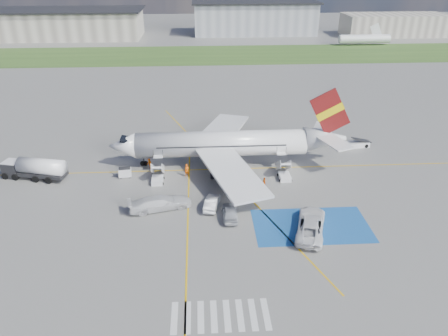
{
  "coord_description": "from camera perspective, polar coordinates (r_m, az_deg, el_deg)",
  "views": [
    {
      "loc": [
        -3.25,
        -47.66,
        29.84
      ],
      "look_at": [
        -0.07,
        5.34,
        3.5
      ],
      "focal_mm": 35.0,
      "sensor_mm": 36.0,
      "label": 1
    }
  ],
  "objects": [
    {
      "name": "terminal_centre",
      "position": [
        185.67,
        4.01,
        18.94
      ],
      "size": [
        48.0,
        18.0,
        12.0
      ],
      "primitive_type": "cube",
      "color": "gray",
      "rests_on": "ground"
    },
    {
      "name": "crew_nose",
      "position": [
        67.42,
        -9.73,
        0.52
      ],
      "size": [
        0.85,
        0.98,
        1.73
      ],
      "primitive_type": "imported",
      "rotation": [
        0.0,
        0.0,
        -1.3
      ],
      "color": "#DC620B",
      "rests_on": "ground"
    },
    {
      "name": "crosswalk",
      "position": [
        42.09,
        -0.47,
        -18.75
      ],
      "size": [
        9.0,
        4.0,
        0.01
      ],
      "color": "silver",
      "rests_on": "ground"
    },
    {
      "name": "van_white_a",
      "position": [
        52.81,
        11.29,
        -6.98
      ],
      "size": [
        4.89,
        7.25,
        2.49
      ],
      "primitive_type": "imported",
      "rotation": [
        0.0,
        0.0,
        2.84
      ],
      "color": "silver",
      "rests_on": "ground"
    },
    {
      "name": "airliner",
      "position": [
        67.26,
        0.9,
        3.23
      ],
      "size": [
        36.81,
        32.95,
        11.92
      ],
      "color": "silver",
      "rests_on": "ground"
    },
    {
      "name": "crew_aft",
      "position": [
        61.33,
        5.28,
        -1.96
      ],
      "size": [
        0.55,
        1.03,
        1.67
      ],
      "primitive_type": "imported",
      "rotation": [
        0.0,
        0.0,
        1.72
      ],
      "color": "orange",
      "rests_on": "ground"
    },
    {
      "name": "car_silver_b",
      "position": [
        56.67,
        -1.59,
        -4.52
      ],
      "size": [
        2.47,
        4.73,
        1.48
      ],
      "primitive_type": "imported",
      "rotation": [
        0.0,
        0.0,
        2.93
      ],
      "color": "#B8BBC0",
      "rests_on": "ground"
    },
    {
      "name": "belt_loader",
      "position": [
        77.63,
        16.63,
        2.95
      ],
      "size": [
        5.63,
        2.64,
        1.64
      ],
      "rotation": [
        0.0,
        0.0,
        0.14
      ],
      "color": "silver",
      "rests_on": "ground"
    },
    {
      "name": "gpu_cart",
      "position": [
        65.83,
        -12.8,
        -0.62
      ],
      "size": [
        1.92,
        1.36,
        1.5
      ],
      "rotation": [
        0.0,
        0.0,
        0.12
      ],
      "color": "silver",
      "rests_on": "ground"
    },
    {
      "name": "terminal_east",
      "position": [
        194.03,
        21.37,
        17.04
      ],
      "size": [
        40.0,
        16.0,
        8.0
      ],
      "primitive_type": "cube",
      "color": "gray",
      "rests_on": "ground"
    },
    {
      "name": "car_silver_a",
      "position": [
        54.53,
        0.79,
        -5.8
      ],
      "size": [
        1.89,
        4.71,
        1.6
      ],
      "primitive_type": "imported",
      "rotation": [
        0.0,
        0.0,
        3.14
      ],
      "color": "#A9ABB0",
      "rests_on": "ground"
    },
    {
      "name": "van_white_b",
      "position": [
        56.73,
        -8.41,
        -4.26
      ],
      "size": [
        6.55,
        3.94,
        2.4
      ],
      "primitive_type": "imported",
      "rotation": [
        0.0,
        0.0,
        1.82
      ],
      "color": "silver",
      "rests_on": "ground"
    },
    {
      "name": "taxiway_line_main",
      "position": [
        66.79,
        -0.28,
        -0.15
      ],
      "size": [
        120.0,
        0.2,
        0.01
      ],
      "primitive_type": "cube",
      "color": "gold",
      "rests_on": "ground"
    },
    {
      "name": "crew_fwd",
      "position": [
        64.55,
        -4.86,
        -0.28
      ],
      "size": [
        0.83,
        0.69,
        1.94
      ],
      "primitive_type": "imported",
      "rotation": [
        0.0,
        0.0,
        0.37
      ],
      "color": "orange",
      "rests_on": "ground"
    },
    {
      "name": "taxiway_line_diag",
      "position": [
        66.79,
        -0.28,
        -0.15
      ],
      "size": [
        20.71,
        56.45,
        0.01
      ],
      "primitive_type": "cube",
      "rotation": [
        0.0,
        0.0,
        0.35
      ],
      "color": "gold",
      "rests_on": "ground"
    },
    {
      "name": "ground",
      "position": [
        56.33,
        0.4,
        -5.61
      ],
      "size": [
        400.0,
        400.0,
        0.0
      ],
      "primitive_type": "plane",
      "color": "#60605E",
      "rests_on": "ground"
    },
    {
      "name": "staging_box",
      "position": [
        54.52,
        11.32,
        -7.39
      ],
      "size": [
        14.0,
        8.0,
        0.01
      ],
      "primitive_type": "cube",
      "color": "#184C91",
      "rests_on": "ground"
    },
    {
      "name": "taxiway_line_cross",
      "position": [
        48.08,
        -4.88,
        -12.09
      ],
      "size": [
        0.2,
        60.0,
        0.01
      ],
      "primitive_type": "cube",
      "color": "gold",
      "rests_on": "ground"
    },
    {
      "name": "grass_strip",
      "position": [
        145.79,
        -2.15,
        14.55
      ],
      "size": [
        400.0,
        30.0,
        0.01
      ],
      "primitive_type": "cube",
      "color": "#2D4C1E",
      "rests_on": "ground"
    },
    {
      "name": "fuel_tanker",
      "position": [
        69.27,
        -23.47,
        -0.24
      ],
      "size": [
        9.69,
        4.71,
        3.2
      ],
      "rotation": [
        0.0,
        0.0,
        -0.25
      ],
      "color": "black",
      "rests_on": "ground"
    },
    {
      "name": "airstairs_aft",
      "position": [
        64.66,
        7.87,
        -0.75
      ],
      "size": [
        1.9,
        5.2,
        3.6
      ],
      "color": "silver",
      "rests_on": "ground"
    },
    {
      "name": "terminal_west",
      "position": [
        186.71,
        -20.44,
        17.19
      ],
      "size": [
        60.0,
        22.0,
        10.0
      ],
      "primitive_type": "cube",
      "color": "gray",
      "rests_on": "ground"
    },
    {
      "name": "airstairs_fwd",
      "position": [
        63.79,
        -8.67,
        -1.2
      ],
      "size": [
        1.9,
        5.2,
        3.6
      ],
      "color": "silver",
      "rests_on": "ground"
    }
  ]
}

